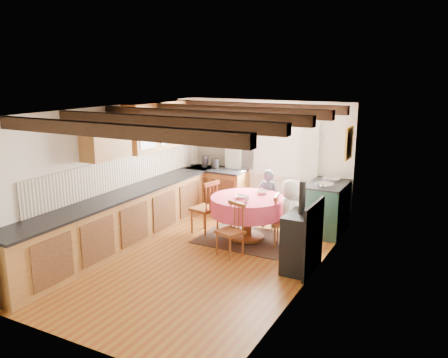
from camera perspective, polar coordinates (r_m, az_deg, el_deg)
The scene contains 40 objects.
floor at distance 7.59m, azimuth -2.86°, elevation -9.72°, with size 3.60×5.50×0.00m, color #8A5C1C.
ceiling at distance 7.01m, azimuth -3.09°, elevation 8.64°, with size 3.60×5.50×0.00m, color white.
wall_back at distance 9.62m, azimuth 5.43°, elevation 2.66°, with size 3.60×0.00×2.40m, color silver.
wall_front at distance 5.15m, azimuth -18.92°, elevation -7.54°, with size 3.60×0.00×2.40m, color silver.
wall_left at distance 8.25m, azimuth -13.78°, elevation 0.55°, with size 0.00×5.50×2.40m, color silver.
wall_right at distance 6.50m, azimuth 10.82°, elevation -2.72°, with size 0.00×5.50×2.40m, color silver.
beam_a at distance 5.41m, azimuth -14.05°, elevation 5.91°, with size 3.60×0.16×0.16m, color #311D11.
beam_b at distance 6.19m, azimuth -7.86°, elevation 7.07°, with size 3.60×0.16×0.16m, color #311D11.
beam_c at distance 7.02m, azimuth -3.08°, elevation 7.91°, with size 3.60×0.16×0.16m, color #311D11.
beam_d at distance 7.89m, azimuth 0.69°, elevation 8.52°, with size 3.60×0.16×0.16m, color #311D11.
beam_e at distance 8.79m, azimuth 3.70°, elevation 8.99°, with size 3.60×0.16×0.16m, color #311D11.
splash_left at distance 8.46m, azimuth -12.34°, elevation 0.94°, with size 0.02×4.50×0.55m, color beige.
splash_back at distance 10.02m, azimuth 0.09°, elevation 3.15°, with size 1.40×0.02×0.55m, color beige.
base_cabinet_left at distance 8.26m, azimuth -11.92°, elevation -4.81°, with size 0.60×5.30×0.88m, color olive.
base_cabinet_back at distance 9.96m, azimuth -0.92°, elevation -1.39°, with size 1.30×0.60×0.88m, color olive.
worktop_left at distance 8.12m, azimuth -11.96°, elevation -1.75°, with size 0.64×5.30×0.04m, color black.
worktop_back at distance 9.84m, azimuth -0.98°, elevation 1.18°, with size 1.30×0.64×0.04m, color black.
wall_cabinet_glass at distance 8.95m, azimuth -8.12°, elevation 6.65°, with size 0.34×1.80×0.90m, color olive.
wall_cabinet_solid at distance 7.80m, azimuth -14.58°, elevation 5.01°, with size 0.34×0.90×0.70m, color olive.
window_frame at distance 9.50m, azimuth 6.01°, elevation 4.96°, with size 1.34×0.03×1.54m, color white.
window_pane at distance 9.51m, azimuth 6.02°, elevation 4.97°, with size 1.20×0.01×1.40m, color white.
curtain_left at distance 9.85m, azimuth 1.16°, elevation 2.38°, with size 0.35×0.10×2.10m, color #98A784.
curtain_right at distance 9.23m, azimuth 10.63°, elevation 1.41°, with size 0.35×0.10×2.10m, color #98A784.
curtain_rod at distance 9.36m, azimuth 5.90°, elevation 8.53°, with size 0.03×0.03×2.00m, color black.
wall_picture at distance 8.59m, azimuth 15.34°, elevation 4.35°, with size 0.04×0.50×0.60m, color gold.
wall_plate at distance 9.17m, azimuth 11.52°, elevation 5.09°, with size 0.30×0.30×0.02m, color silver.
rug at distance 8.35m, azimuth 2.88°, elevation -7.48°, with size 1.68×1.31×0.01m, color #381F18.
dining_table at distance 8.22m, azimuth 2.91°, elevation -4.94°, with size 1.31×1.31×0.79m, color #FA4E57, non-canonical shape.
chair_near at distance 7.49m, azimuth 0.74°, elevation -6.37°, with size 0.38×0.40×0.89m, color brown, non-canonical shape.
chair_left at distance 8.53m, azimuth -2.45°, elevation -3.46°, with size 0.44×0.46×1.02m, color brown, non-canonical shape.
chair_right at distance 7.93m, azimuth 7.66°, elevation -5.23°, with size 0.40×0.41×0.92m, color brown, non-canonical shape.
aga_range at distance 8.77m, azimuth 12.70°, elevation -3.48°, with size 0.68×1.05×0.97m, color #1B392F, non-canonical shape.
cast_iron_stove at distance 6.98m, azimuth 9.60°, elevation -5.88°, with size 0.42×0.70×1.40m, color black, non-canonical shape.
child_far at distance 8.85m, azimuth 5.53°, elevation -2.44°, with size 0.42×0.28×1.15m, color #4B5666.
child_right at distance 7.81m, azimuth 8.35°, elevation -4.41°, with size 0.60×0.39×1.22m, color white.
bowl_a at distance 8.02m, azimuth 2.16°, elevation -2.25°, with size 0.21×0.21×0.05m, color silver.
bowl_b at distance 8.32m, azimuth 4.79°, elevation -1.67°, with size 0.20×0.20×0.06m, color silver.
cup at distance 7.79m, azimuth 2.84°, elevation -2.56°, with size 0.11×0.11×0.10m, color silver.
canister_tall at distance 10.01m, azimuth -2.39°, elevation 2.23°, with size 0.15×0.15×0.25m, color #262628.
canister_wide at distance 9.90m, azimuth -1.12°, elevation 1.97°, with size 0.18×0.18×0.20m, color #262628.
Camera 1 is at (3.58, -6.00, 2.97)m, focal length 36.58 mm.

